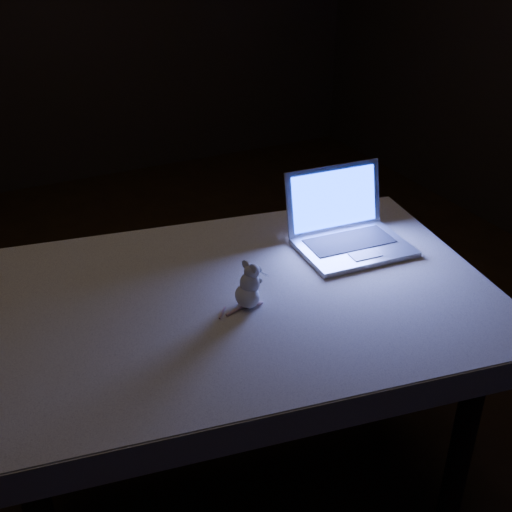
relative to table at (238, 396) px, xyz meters
name	(u,v)px	position (x,y,z in m)	size (l,w,h in m)	color
floor	(194,390)	(0.03, 0.50, -0.38)	(5.00, 5.00, 0.00)	black
table	(238,396)	(0.00, 0.00, 0.00)	(1.42, 0.91, 0.76)	black
tablecloth	(262,299)	(0.09, 0.01, 0.34)	(1.51, 1.01, 0.09)	beige
laptop	(356,217)	(0.46, 0.07, 0.51)	(0.35, 0.31, 0.24)	#B8B9BD
plush_mouse	(247,285)	(0.00, -0.07, 0.46)	(0.10, 0.10, 0.14)	white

